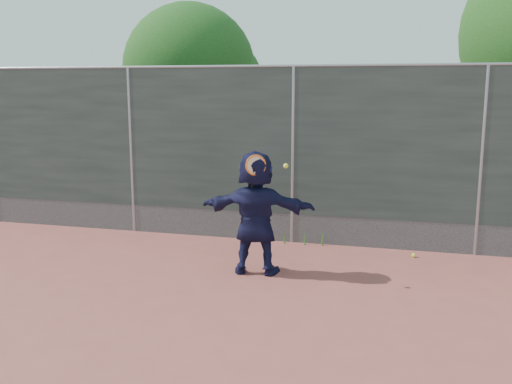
# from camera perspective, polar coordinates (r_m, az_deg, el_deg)

# --- Properties ---
(ground) EXTENTS (80.00, 80.00, 0.00)m
(ground) POSITION_cam_1_polar(r_m,az_deg,el_deg) (6.78, -2.31, -12.76)
(ground) COLOR #9E4C42
(ground) RESTS_ON ground
(player) EXTENTS (1.69, 0.63, 1.79)m
(player) POSITION_cam_1_polar(r_m,az_deg,el_deg) (8.15, 0.00, -2.06)
(player) COLOR #141638
(player) RESTS_ON ground
(ball_ground) EXTENTS (0.07, 0.07, 0.07)m
(ball_ground) POSITION_cam_1_polar(r_m,az_deg,el_deg) (9.43, 15.51, -6.11)
(ball_ground) COLOR yellow
(ball_ground) RESTS_ON ground
(fence) EXTENTS (20.00, 0.06, 3.03)m
(fence) POSITION_cam_1_polar(r_m,az_deg,el_deg) (9.68, 3.70, 4.06)
(fence) COLOR #38423D
(fence) RESTS_ON ground
(swing_action) EXTENTS (0.60, 0.19, 0.51)m
(swing_action) POSITION_cam_1_polar(r_m,az_deg,el_deg) (7.81, 0.26, 2.56)
(swing_action) COLOR orange
(swing_action) RESTS_ON ground
(tree_left) EXTENTS (3.15, 3.00, 4.53)m
(tree_left) POSITION_cam_1_polar(r_m,az_deg,el_deg) (13.34, -5.95, 11.68)
(tree_left) COLOR #382314
(tree_left) RESTS_ON ground
(weed_clump) EXTENTS (0.68, 0.07, 0.30)m
(weed_clump) POSITION_cam_1_polar(r_m,az_deg,el_deg) (9.79, 5.16, -4.52)
(weed_clump) COLOR #387226
(weed_clump) RESTS_ON ground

